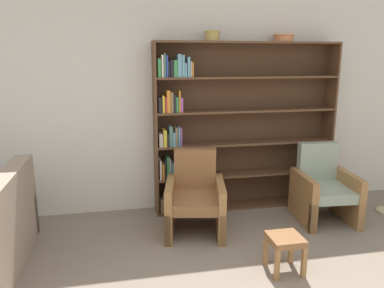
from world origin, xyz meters
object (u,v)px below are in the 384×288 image
(bookshelf, at_px, (231,129))
(armchair_cushioned, at_px, (323,188))
(bowl_slate, at_px, (212,35))
(footstool, at_px, (285,244))
(armchair_leather, at_px, (195,198))
(bowl_sage, at_px, (284,37))

(bookshelf, distance_m, armchair_cushioned, 1.34)
(bookshelf, relative_size, armchair_cushioned, 2.58)
(bookshelf, xyz_separation_m, armchair_cushioned, (0.99, -0.61, -0.66))
(bowl_slate, relative_size, footstool, 0.55)
(armchair_cushioned, bearing_deg, armchair_leather, 4.78)
(bowl_sage, bearing_deg, armchair_cushioned, -59.41)
(bowl_slate, bearing_deg, armchair_leather, -119.14)
(bowl_slate, bearing_deg, footstool, -79.24)
(bowl_sage, bearing_deg, bookshelf, 177.79)
(footstool, bearing_deg, bowl_slate, 100.76)
(footstool, bearing_deg, bowl_sage, 68.99)
(armchair_cushioned, distance_m, footstool, 1.38)
(footstool, bearing_deg, armchair_leather, 122.32)
(bookshelf, distance_m, footstool, 1.78)
(bookshelf, height_order, footstool, bookshelf)
(bookshelf, height_order, armchair_cushioned, bookshelf)
(bookshelf, xyz_separation_m, bowl_slate, (-0.27, -0.02, 1.14))
(bowl_sage, xyz_separation_m, footstool, (-0.61, -1.58, -1.89))
(bowl_sage, height_order, footstool, bowl_sage)
(armchair_leather, bearing_deg, bookshelf, -122.56)
(bookshelf, xyz_separation_m, footstool, (0.04, -1.61, -0.77))
(footstool, bearing_deg, bookshelf, 91.26)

